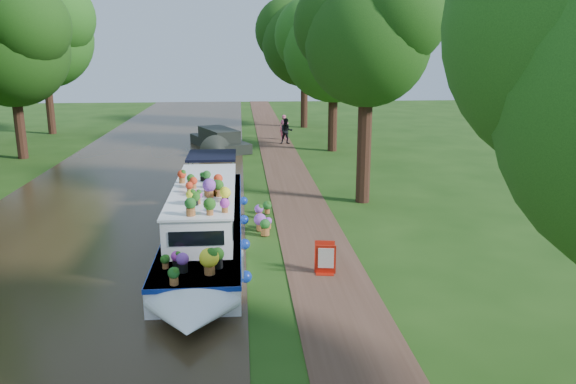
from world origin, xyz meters
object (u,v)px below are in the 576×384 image
at_px(plant_boat, 205,219).
at_px(pedestrian_dark, 286,131).
at_px(pedestrian_pink, 284,127).
at_px(second_boat, 219,141).
at_px(sandwich_board, 325,260).

bearing_deg(plant_boat, pedestrian_dark, 77.92).
bearing_deg(pedestrian_pink, pedestrian_dark, -78.11).
xyz_separation_m(second_boat, pedestrian_pink, (4.33, 3.53, 0.35)).
distance_m(second_boat, pedestrian_dark, 4.64).
height_order(sandwich_board, pedestrian_pink, pedestrian_pink).
height_order(pedestrian_pink, pedestrian_dark, pedestrian_pink).
relative_size(second_boat, sandwich_board, 8.14).
distance_m(plant_boat, sandwich_board, 4.41).
bearing_deg(pedestrian_dark, plant_boat, -103.66).
distance_m(sandwich_board, pedestrian_pink, 24.09).
bearing_deg(plant_boat, sandwich_board, -39.21).
xyz_separation_m(second_boat, sandwich_board, (3.59, -20.54, -0.10)).
bearing_deg(second_boat, plant_boat, -111.94).
bearing_deg(pedestrian_pink, sandwich_board, -80.02).
distance_m(second_boat, pedestrian_pink, 5.60).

